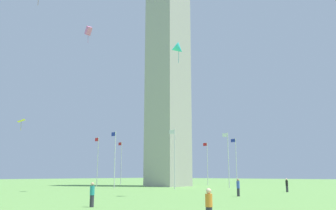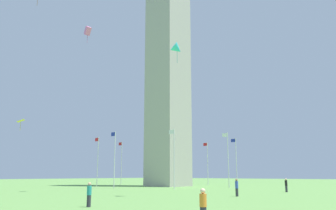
% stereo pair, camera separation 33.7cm
% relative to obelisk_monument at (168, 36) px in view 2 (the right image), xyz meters
% --- Properties ---
extents(ground_plane, '(260.00, 260.00, 0.00)m').
position_rel_obelisk_monument_xyz_m(ground_plane, '(0.00, 0.00, -30.48)').
color(ground_plane, '#609347').
extents(obelisk_monument, '(6.71, 6.71, 60.97)m').
position_rel_obelisk_monument_xyz_m(obelisk_monument, '(0.00, 0.00, 0.00)').
color(obelisk_monument, '#A8A399').
rests_on(obelisk_monument, ground).
extents(flagpole_n, '(1.12, 0.14, 9.33)m').
position_rel_obelisk_monument_xyz_m(flagpole_n, '(13.52, 0.00, -25.42)').
color(flagpole_n, silver).
rests_on(flagpole_n, ground).
extents(flagpole_ne, '(1.12, 0.14, 9.33)m').
position_rel_obelisk_monument_xyz_m(flagpole_ne, '(9.58, 9.53, -25.42)').
color(flagpole_ne, silver).
rests_on(flagpole_ne, ground).
extents(flagpole_e, '(1.12, 0.14, 9.33)m').
position_rel_obelisk_monument_xyz_m(flagpole_e, '(0.05, 13.47, -25.42)').
color(flagpole_e, silver).
rests_on(flagpole_e, ground).
extents(flagpole_se, '(1.12, 0.14, 9.33)m').
position_rel_obelisk_monument_xyz_m(flagpole_se, '(-9.47, 9.53, -25.42)').
color(flagpole_se, silver).
rests_on(flagpole_se, ground).
extents(flagpole_s, '(1.12, 0.14, 9.33)m').
position_rel_obelisk_monument_xyz_m(flagpole_s, '(-13.42, 0.00, -25.42)').
color(flagpole_s, silver).
rests_on(flagpole_s, ground).
extents(flagpole_sw, '(1.12, 0.14, 9.33)m').
position_rel_obelisk_monument_xyz_m(flagpole_sw, '(-9.47, -9.53, -25.42)').
color(flagpole_sw, silver).
rests_on(flagpole_sw, ground).
extents(flagpole_w, '(1.12, 0.14, 9.33)m').
position_rel_obelisk_monument_xyz_m(flagpole_w, '(0.05, -13.47, -25.42)').
color(flagpole_w, silver).
rests_on(flagpole_w, ground).
extents(flagpole_nw, '(1.12, 0.14, 9.33)m').
position_rel_obelisk_monument_xyz_m(flagpole_nw, '(9.58, -9.53, -25.42)').
color(flagpole_nw, silver).
rests_on(flagpole_nw, ground).
extents(person_black_shirt, '(0.32, 0.32, 1.72)m').
position_rel_obelisk_monument_xyz_m(person_black_shirt, '(-26.20, 7.05, -29.63)').
color(person_black_shirt, '#2D2D38').
rests_on(person_black_shirt, ground).
extents(person_blue_shirt, '(0.32, 0.32, 1.78)m').
position_rel_obelisk_monument_xyz_m(person_blue_shirt, '(-25.95, 19.10, -29.60)').
color(person_blue_shirt, '#2D2D38').
rests_on(person_blue_shirt, ground).
extents(person_orange_shirt, '(0.32, 0.32, 1.61)m').
position_rel_obelisk_monument_xyz_m(person_orange_shirt, '(-35.51, 38.60, -29.69)').
color(person_orange_shirt, '#2D2D38').
rests_on(person_orange_shirt, ground).
extents(person_teal_shirt, '(0.32, 0.32, 1.68)m').
position_rel_obelisk_monument_xyz_m(person_teal_shirt, '(-24.29, 36.41, -29.65)').
color(person_teal_shirt, '#2D2D38').
rests_on(person_teal_shirt, ground).
extents(kite_cyan_delta, '(1.70, 1.83, 2.30)m').
position_rel_obelisk_monument_xyz_m(kite_cyan_delta, '(-22.04, 23.92, -14.91)').
color(kite_cyan_delta, '#33C6D1').
extents(kite_pink_box, '(1.26, 0.84, 2.46)m').
position_rel_obelisk_monument_xyz_m(kite_pink_box, '(-6.64, 24.67, -8.73)').
color(kite_pink_box, pink).
extents(kite_yellow_diamond, '(1.24, 1.23, 1.47)m').
position_rel_obelisk_monument_xyz_m(kite_yellow_diamond, '(-0.87, 30.30, -21.47)').
color(kite_yellow_diamond, yellow).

